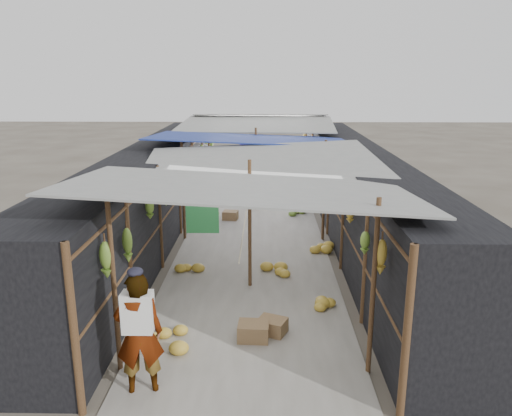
# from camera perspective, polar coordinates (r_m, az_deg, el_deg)

# --- Properties ---
(ground) EXTENTS (80.00, 80.00, 0.00)m
(ground) POSITION_cam_1_polar(r_m,az_deg,el_deg) (7.62, -1.43, -18.07)
(ground) COLOR #6B6356
(ground) RESTS_ON ground
(aisle_slab) EXTENTS (3.60, 16.00, 0.02)m
(aisle_slab) POSITION_cam_1_polar(r_m,az_deg,el_deg) (13.54, -0.23, -2.88)
(aisle_slab) COLOR #9E998E
(aisle_slab) RESTS_ON ground
(stall_left) EXTENTS (1.40, 15.00, 2.30)m
(stall_left) POSITION_cam_1_polar(r_m,az_deg,el_deg) (13.57, -11.72, 1.83)
(stall_left) COLOR black
(stall_left) RESTS_ON ground
(stall_right) EXTENTS (1.40, 15.00, 2.30)m
(stall_right) POSITION_cam_1_polar(r_m,az_deg,el_deg) (13.45, 11.35, 1.74)
(stall_right) COLOR black
(stall_right) RESTS_ON ground
(crate_near) EXTENTS (0.51, 0.42, 0.30)m
(crate_near) POSITION_cam_1_polar(r_m,az_deg,el_deg) (8.29, -0.31, -13.96)
(crate_near) COLOR #8C6747
(crate_near) RESTS_ON ground
(crate_mid) EXTENTS (0.55, 0.51, 0.27)m
(crate_mid) POSITION_cam_1_polar(r_m,az_deg,el_deg) (8.47, 1.85, -13.38)
(crate_mid) COLOR #8C6747
(crate_mid) RESTS_ON ground
(crate_back) EXTENTS (0.48, 0.42, 0.27)m
(crate_back) POSITION_cam_1_polar(r_m,az_deg,el_deg) (14.77, -2.95, -0.87)
(crate_back) COLOR #8C6747
(crate_back) RESTS_ON ground
(black_basin) EXTENTS (0.56, 0.56, 0.17)m
(black_basin) POSITION_cam_1_polar(r_m,az_deg,el_deg) (15.95, 5.00, 0.10)
(black_basin) COLOR black
(black_basin) RESTS_ON ground
(vendor_elderly) EXTENTS (0.70, 0.53, 1.72)m
(vendor_elderly) POSITION_cam_1_polar(r_m,az_deg,el_deg) (6.94, -13.21, -13.80)
(vendor_elderly) COLOR white
(vendor_elderly) RESTS_ON ground
(shopper_blue) EXTENTS (0.84, 0.76, 1.43)m
(shopper_blue) POSITION_cam_1_polar(r_m,az_deg,el_deg) (16.27, -0.52, 2.74)
(shopper_blue) COLOR #224FAA
(shopper_blue) RESTS_ON ground
(vendor_seated) EXTENTS (0.61, 0.75, 1.01)m
(vendor_seated) POSITION_cam_1_polar(r_m,az_deg,el_deg) (15.86, 6.09, 1.54)
(vendor_seated) COLOR #4A4540
(vendor_seated) RESTS_ON ground
(market_canopy) EXTENTS (5.62, 15.20, 2.77)m
(market_canopy) POSITION_cam_1_polar(r_m,az_deg,el_deg) (13.34, -0.11, 7.42)
(market_canopy) COLOR brown
(market_canopy) RESTS_ON ground
(hanging_bananas) EXTENTS (3.95, 13.86, 0.84)m
(hanging_bananas) POSITION_cam_1_polar(r_m,az_deg,el_deg) (13.34, -1.18, 4.05)
(hanging_bananas) COLOR olive
(hanging_bananas) RESTS_ON ground
(floor_bananas) EXTENTS (3.71, 8.24, 0.35)m
(floor_bananas) POSITION_cam_1_polar(r_m,az_deg,el_deg) (11.51, -1.17, -5.39)
(floor_bananas) COLOR gold
(floor_bananas) RESTS_ON ground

